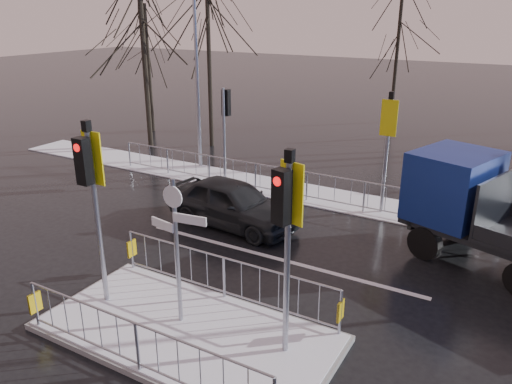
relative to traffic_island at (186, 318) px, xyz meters
The scene contains 12 objects.
ground 0.39m from the traffic_island, 42.90° to the right, with size 120.00×120.00×0.00m, color black.
snow_verge 8.60m from the traffic_island, 89.92° to the left, with size 30.00×2.00×0.04m, color white.
lane_markings 0.52m from the traffic_island, 88.07° to the right, with size 8.00×11.38×0.01m.
traffic_island is the anchor object (origin of this frame).
far_kerb_fixtures 8.11m from the traffic_island, 87.84° to the left, with size 18.00×0.65×3.83m.
car_far_lane 5.49m from the traffic_island, 112.61° to the left, with size 1.69×4.20×1.43m, color black.
flatbed_truck 7.88m from the traffic_island, 54.11° to the left, with size 6.27×3.92×2.73m.
tree_near_a 16.23m from the traffic_island, 133.66° to the left, with size 4.75×4.75×8.97m.
tree_near_b 15.57m from the traffic_island, 122.60° to the left, with size 4.00×4.00×7.55m.
tree_near_c 18.84m from the traffic_island, 132.79° to the left, with size 3.50×3.50×6.61m.
tree_far_a 22.52m from the traffic_island, 95.17° to the left, with size 3.75×3.75×7.08m.
street_lamp_left 12.17m from the traffic_island, 124.07° to the left, with size 1.25×0.18×8.20m.
Camera 1 is at (5.39, -6.63, 6.18)m, focal length 35.00 mm.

